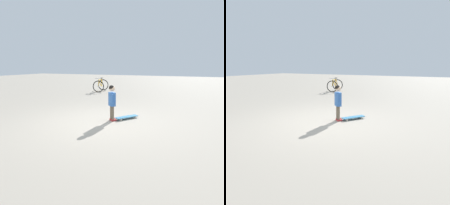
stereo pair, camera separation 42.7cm
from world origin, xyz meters
TOP-DOWN VIEW (x-y plane):
  - ground_plane at (0.00, 0.00)m, footprint 50.00×50.00m
  - child_person at (0.33, 0.37)m, footprint 0.28×0.39m
  - skateboard at (0.67, 0.72)m, footprint 0.60×0.71m
  - bicycle_near at (-2.80, 6.03)m, footprint 0.86×1.16m

SIDE VIEW (x-z plane):
  - ground_plane at x=0.00m, z-range 0.00..0.00m
  - skateboard at x=0.67m, z-range 0.02..0.10m
  - bicycle_near at x=-2.80m, z-range -0.04..0.80m
  - child_person at x=0.33m, z-range 0.13..1.19m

